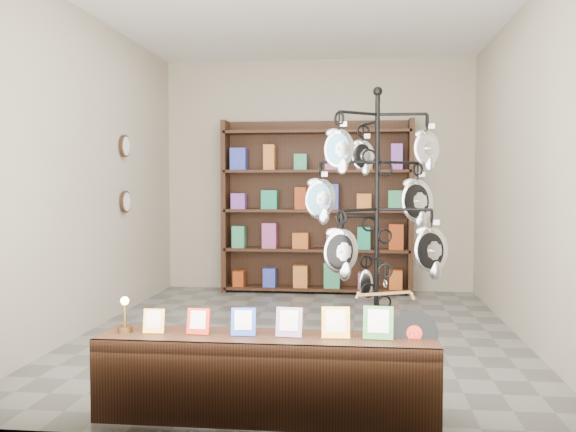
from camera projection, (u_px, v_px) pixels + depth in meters
ground at (300, 334)px, 5.97m from camera, size 5.00×5.00×0.00m
room_envelope at (300, 134)px, 5.88m from camera, size 5.00×5.00×5.00m
display_tree at (377, 210)px, 4.63m from camera, size 1.12×1.12×2.09m
front_shelf at (266, 376)px, 3.82m from camera, size 2.02×0.41×0.71m
back_shelving at (317, 212)px, 8.20m from camera, size 2.42×0.36×2.20m
wall_clocks at (125, 174)px, 6.91m from camera, size 0.03×0.24×0.84m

